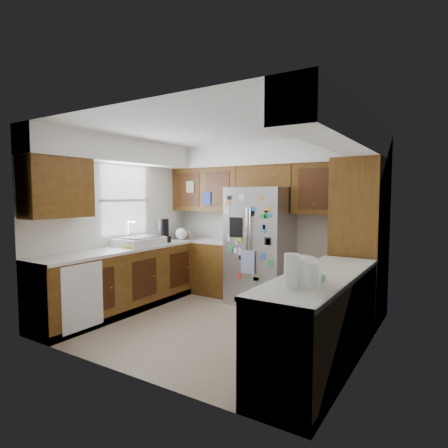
% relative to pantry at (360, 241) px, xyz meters
% --- Properties ---
extents(floor, '(3.60, 3.60, 0.00)m').
position_rel_pantry_xyz_m(floor, '(-1.50, -1.15, -1.07)').
color(floor, gray).
rests_on(floor, ground).
extents(room_shell, '(3.64, 3.24, 2.52)m').
position_rel_pantry_xyz_m(room_shell, '(-1.61, -0.79, 0.75)').
color(room_shell, white).
rests_on(room_shell, ground).
extents(left_counter_run, '(1.36, 3.20, 0.92)m').
position_rel_pantry_xyz_m(left_counter_run, '(-2.86, -1.12, -0.65)').
color(left_counter_run, '#492B0E').
rests_on(left_counter_run, ground).
extents(right_counter_run, '(0.63, 2.25, 0.92)m').
position_rel_pantry_xyz_m(right_counter_run, '(0.00, -1.62, -0.65)').
color(right_counter_run, '#492B0E').
rests_on(right_counter_run, ground).
extents(pantry, '(0.60, 0.90, 2.15)m').
position_rel_pantry_xyz_m(pantry, '(0.00, 0.00, 0.00)').
color(pantry, '#492B0E').
rests_on(pantry, ground).
extents(fridge, '(0.90, 0.79, 1.80)m').
position_rel_pantry_xyz_m(fridge, '(-1.50, 0.05, -0.17)').
color(fridge, '#A4A4A9').
rests_on(fridge, ground).
extents(bridge_cabinet, '(0.96, 0.34, 0.35)m').
position_rel_pantry_xyz_m(bridge_cabinet, '(-1.50, 0.28, 0.90)').
color(bridge_cabinet, '#492B0E').
rests_on(bridge_cabinet, fridge).
extents(fridge_top_items, '(0.96, 0.29, 0.26)m').
position_rel_pantry_xyz_m(fridge_top_items, '(-1.50, 0.29, 1.20)').
color(fridge_top_items, '#245BA8').
rests_on(fridge_top_items, bridge_cabinet).
extents(sink_assembly, '(0.52, 0.72, 0.37)m').
position_rel_pantry_xyz_m(sink_assembly, '(-3.00, -1.05, -0.09)').
color(sink_assembly, white).
rests_on(sink_assembly, left_counter_run).
extents(left_counter_clutter, '(0.34, 0.87, 0.38)m').
position_rel_pantry_xyz_m(left_counter_clutter, '(-2.95, -0.33, -0.02)').
color(left_counter_clutter, black).
rests_on(left_counter_clutter, left_counter_run).
extents(rice_cooker, '(0.30, 0.29, 0.26)m').
position_rel_pantry_xyz_m(rice_cooker, '(-0.00, -2.13, -0.02)').
color(rice_cooker, white).
rests_on(rice_cooker, right_counter_run).
extents(paper_towel, '(0.13, 0.13, 0.29)m').
position_rel_pantry_xyz_m(paper_towel, '(-0.04, -2.29, -0.01)').
color(paper_towel, white).
rests_on(paper_towel, right_counter_run).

